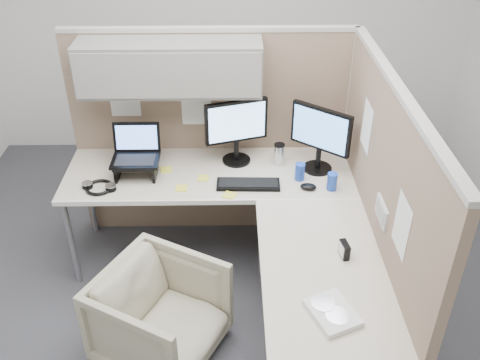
{
  "coord_description": "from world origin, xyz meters",
  "views": [
    {
      "loc": [
        0.05,
        -2.59,
        2.7
      ],
      "look_at": [
        0.1,
        0.25,
        0.85
      ],
      "focal_mm": 40.0,
      "sensor_mm": 36.0,
      "label": 1
    }
  ],
  "objects_px": {
    "office_chair": "(160,312)",
    "monitor_left": "(236,127)",
    "desk": "(244,212)",
    "keyboard": "(248,184)"
  },
  "relations": [
    {
      "from": "office_chair",
      "to": "monitor_left",
      "type": "bearing_deg",
      "value": 4.88
    },
    {
      "from": "desk",
      "to": "monitor_left",
      "type": "height_order",
      "value": "monitor_left"
    },
    {
      "from": "office_chair",
      "to": "keyboard",
      "type": "bearing_deg",
      "value": -7.68
    },
    {
      "from": "monitor_left",
      "to": "desk",
      "type": "bearing_deg",
      "value": -102.82
    },
    {
      "from": "monitor_left",
      "to": "keyboard",
      "type": "xyz_separation_m",
      "value": [
        0.07,
        -0.32,
        -0.26
      ]
    },
    {
      "from": "monitor_left",
      "to": "keyboard",
      "type": "distance_m",
      "value": 0.42
    },
    {
      "from": "desk",
      "to": "monitor_left",
      "type": "xyz_separation_m",
      "value": [
        -0.04,
        0.56,
        0.32
      ]
    },
    {
      "from": "desk",
      "to": "office_chair",
      "type": "relative_size",
      "value": 3.01
    },
    {
      "from": "desk",
      "to": "office_chair",
      "type": "height_order",
      "value": "desk"
    },
    {
      "from": "office_chair",
      "to": "keyboard",
      "type": "xyz_separation_m",
      "value": [
        0.54,
        0.73,
        0.41
      ]
    }
  ]
}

